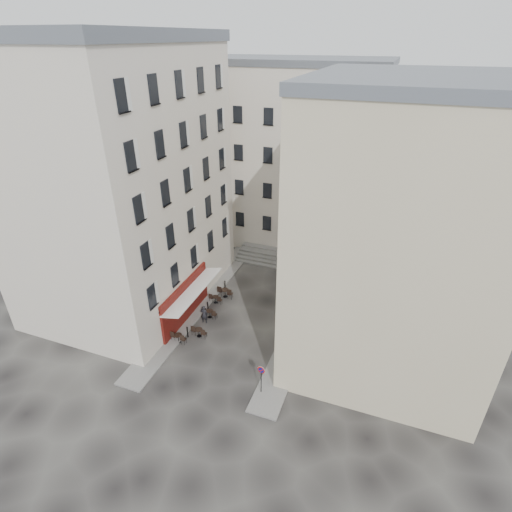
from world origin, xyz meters
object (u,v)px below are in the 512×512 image
at_px(no_parking_sign, 261,375).
at_px(bistro_table_b, 199,332).
at_px(bistro_table_a, 179,337).
at_px(pedestrian, 204,314).

bearing_deg(no_parking_sign, bistro_table_b, 160.01).
bearing_deg(bistro_table_b, bistro_table_a, -135.58).
relative_size(bistro_table_b, pedestrian, 0.79).
distance_m(bistro_table_a, bistro_table_b, 1.60).
height_order(no_parking_sign, pedestrian, no_parking_sign).
bearing_deg(bistro_table_a, no_parking_sign, -18.36).
bearing_deg(bistro_table_a, bistro_table_b, 44.42).
bearing_deg(bistro_table_b, pedestrian, 103.55).
bearing_deg(pedestrian, no_parking_sign, 131.51).
bearing_deg(bistro_table_b, no_parking_sign, -29.62).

